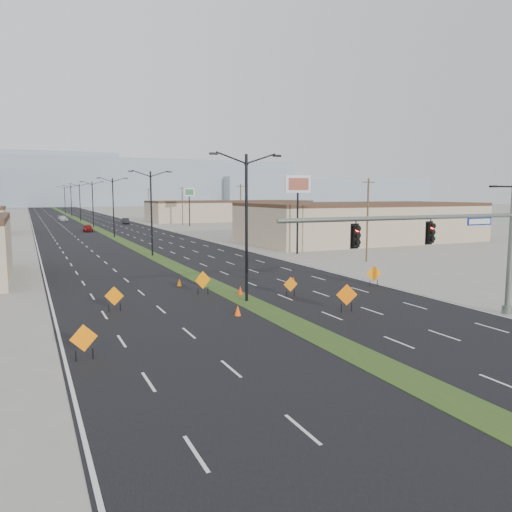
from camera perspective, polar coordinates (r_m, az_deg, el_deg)
name	(u,v)px	position (r m, az deg, el deg)	size (l,w,h in m)	color
ground	(349,351)	(24.39, 10.54, -10.60)	(600.00, 600.00, 0.00)	gray
road_surface	(92,226)	(119.89, -18.28, 3.25)	(25.00, 400.00, 0.02)	black
median_strip	(92,226)	(119.89, -18.28, 3.25)	(2.00, 400.00, 0.04)	#2C4017
building_se_near	(361,223)	(79.78, 11.87, 3.66)	(36.00, 18.00, 5.50)	tan
building_se_far	(230,211)	(138.90, -3.00, 5.11)	(44.00, 16.00, 5.00)	tan
mesa_center	(119,183)	(323.42, -15.41, 8.06)	(220.00, 50.00, 28.00)	#8697A6
mesa_east	(320,191)	(364.53, 7.34, 7.33)	(160.00, 50.00, 18.00)	#8697A6
signal_mast	(455,239)	(30.53, 21.77, 1.76)	(16.30, 0.60, 8.00)	slate
streetlight_0	(246,223)	(33.79, -1.10, 3.81)	(5.15, 0.24, 10.02)	black
streetlight_1	(151,210)	(60.46, -11.87, 5.13)	(5.15, 0.24, 10.02)	black
streetlight_2	(113,205)	(87.96, -16.00, 5.58)	(5.15, 0.24, 10.02)	black
streetlight_3	(93,203)	(115.70, -18.16, 5.81)	(5.15, 0.24, 10.02)	black
streetlight_4	(80,201)	(143.54, -19.48, 5.95)	(5.15, 0.24, 10.02)	black
streetlight_5	(71,200)	(171.44, -20.37, 6.04)	(5.15, 0.24, 10.02)	black
streetlight_6	(65,199)	(199.36, -21.02, 6.10)	(5.15, 0.24, 10.02)	black
utility_pole_0	(368,219)	(55.31, 12.63, 4.16)	(1.60, 0.20, 9.00)	#4C3823
utility_pole_1	(241,210)	(85.77, -1.76, 5.33)	(1.60, 0.20, 9.00)	#4C3823
utility_pole_2	(182,205)	(118.76, -8.42, 5.75)	(1.60, 0.20, 9.00)	#4C3823
utility_pole_3	(149,203)	(152.65, -12.16, 5.96)	(1.60, 0.20, 9.00)	#4C3823
car_left	(88,228)	(102.93, -18.66, 3.05)	(1.68, 4.18, 1.43)	maroon
car_mid	(126,221)	(126.59, -14.67, 3.89)	(1.51, 4.33, 1.43)	black
car_far	(63,219)	(143.78, -21.23, 4.00)	(2.04, 5.02, 1.46)	silver
construction_sign_0	(84,339)	(23.64, -19.09, -8.99)	(1.23, 0.27, 1.66)	orange
construction_sign_1	(114,297)	(32.61, -15.90, -4.52)	(1.12, 0.52, 1.61)	orange
construction_sign_2	(203,281)	(36.76, -6.10, -2.84)	(1.29, 0.36, 1.76)	orange
construction_sign_3	(291,285)	(36.07, 3.97, -3.34)	(1.07, 0.16, 1.43)	orange
construction_sign_4	(347,296)	(31.68, 10.33, -4.49)	(1.27, 0.52, 1.79)	#EF6605
construction_sign_5	(374,274)	(40.95, 13.33, -2.04)	(1.20, 0.45, 1.68)	orange
cone_0	(238,310)	(30.45, -2.10, -6.24)	(0.41, 0.41, 0.68)	#FF4E05
cone_1	(240,291)	(36.51, -1.81, -3.98)	(0.41, 0.41, 0.68)	#FF3305
cone_2	(293,280)	(40.96, 4.28, -2.79)	(0.40, 0.40, 0.67)	red
cone_3	(179,282)	(40.53, -8.76, -2.99)	(0.38, 0.38, 0.63)	orange
pole_sign_east_near	(298,190)	(61.35, 4.81, 7.53)	(3.12, 1.08, 9.58)	black
pole_sign_east_far	(189,195)	(115.91, -7.64, 6.90)	(2.79, 1.26, 8.67)	black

